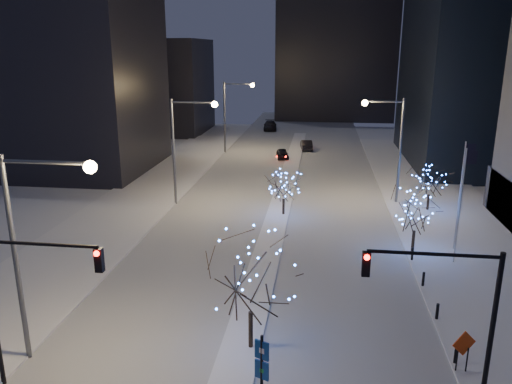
% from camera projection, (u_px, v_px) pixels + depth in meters
% --- Properties ---
extents(road, '(20.00, 130.00, 0.02)m').
position_uv_depth(road, '(286.00, 186.00, 54.26)').
color(road, '#A7ABB5').
rests_on(road, ground).
extents(median, '(2.00, 80.00, 0.15)m').
position_uv_depth(median, '(282.00, 198.00, 49.48)').
color(median, silver).
rests_on(median, ground).
extents(east_sidewalk, '(10.00, 90.00, 0.15)m').
position_uv_depth(east_sidewalk, '(468.00, 243.00, 38.08)').
color(east_sidewalk, silver).
rests_on(east_sidewalk, ground).
extents(west_sidewalk, '(8.00, 90.00, 0.15)m').
position_uv_depth(west_sidewalk, '(106.00, 226.00, 41.70)').
color(west_sidewalk, silver).
rests_on(west_sidewalk, ground).
extents(filler_west_near, '(22.00, 18.00, 24.00)m').
position_uv_depth(filler_west_near, '(55.00, 69.00, 59.22)').
color(filler_west_near, black).
rests_on(filler_west_near, ground).
extents(filler_west_far, '(18.00, 16.00, 16.00)m').
position_uv_depth(filler_west_far, '(155.00, 86.00, 88.66)').
color(filler_west_far, black).
rests_on(filler_west_far, ground).
extents(horizon_block, '(24.00, 14.00, 42.00)m').
position_uv_depth(horizon_block, '(337.00, 15.00, 102.05)').
color(horizon_block, black).
rests_on(horizon_block, ground).
extents(street_lamp_w_near, '(4.40, 0.56, 10.00)m').
position_uv_depth(street_lamp_w_near, '(34.00, 232.00, 22.14)').
color(street_lamp_w_near, '#595E66').
rests_on(street_lamp_w_near, ground).
extents(street_lamp_w_mid, '(4.40, 0.56, 10.00)m').
position_uv_depth(street_lamp_w_mid, '(184.00, 137.00, 45.96)').
color(street_lamp_w_mid, '#595E66').
rests_on(street_lamp_w_mid, ground).
extents(street_lamp_w_far, '(4.40, 0.56, 10.00)m').
position_uv_depth(street_lamp_w_far, '(232.00, 107.00, 69.79)').
color(street_lamp_w_far, '#595E66').
rests_on(street_lamp_w_far, ground).
extents(street_lamp_east, '(3.90, 0.56, 10.00)m').
position_uv_depth(street_lamp_east, '(391.00, 137.00, 46.46)').
color(street_lamp_east, '#595E66').
rests_on(street_lamp_east, ground).
extents(traffic_signal_west, '(5.26, 0.43, 7.00)m').
position_uv_depth(traffic_signal_west, '(23.00, 289.00, 20.64)').
color(traffic_signal_west, black).
rests_on(traffic_signal_west, ground).
extents(traffic_signal_east, '(5.26, 0.43, 7.00)m').
position_uv_depth(traffic_signal_east, '(454.00, 304.00, 19.43)').
color(traffic_signal_east, black).
rests_on(traffic_signal_east, ground).
extents(flagpoles, '(1.35, 2.60, 8.00)m').
position_uv_depth(flagpoles, '(462.00, 193.00, 34.36)').
color(flagpoles, silver).
rests_on(flagpoles, east_sidewalk).
extents(bollards, '(0.16, 12.16, 0.90)m').
position_uv_depth(bollards, '(430.00, 294.00, 29.00)').
color(bollards, black).
rests_on(bollards, east_sidewalk).
extents(car_near, '(2.16, 4.02, 1.30)m').
position_uv_depth(car_near, '(282.00, 154.00, 67.60)').
color(car_near, black).
rests_on(car_near, ground).
extents(car_mid, '(2.07, 4.53, 1.44)m').
position_uv_depth(car_mid, '(306.00, 145.00, 73.61)').
color(car_mid, black).
rests_on(car_mid, ground).
extents(car_far, '(2.80, 5.83, 1.64)m').
position_uv_depth(car_far, '(270.00, 126.00, 91.37)').
color(car_far, black).
rests_on(car_far, ground).
extents(holiday_tree_median_near, '(5.51, 5.51, 6.01)m').
position_uv_depth(holiday_tree_median_near, '(251.00, 277.00, 23.64)').
color(holiday_tree_median_near, black).
rests_on(holiday_tree_median_near, median).
extents(holiday_tree_median_far, '(3.40, 3.40, 3.91)m').
position_uv_depth(holiday_tree_median_far, '(284.00, 187.00, 43.84)').
color(holiday_tree_median_far, black).
rests_on(holiday_tree_median_far, median).
extents(holiday_tree_plaza_near, '(4.23, 4.23, 4.50)m').
position_uv_depth(holiday_tree_plaza_near, '(416.00, 213.00, 35.59)').
color(holiday_tree_plaza_near, black).
rests_on(holiday_tree_plaza_near, east_sidewalk).
extents(holiday_tree_plaza_far, '(4.60, 4.60, 4.28)m').
position_uv_depth(holiday_tree_plaza_far, '(430.00, 181.00, 45.03)').
color(holiday_tree_plaza_far, black).
rests_on(holiday_tree_plaza_far, east_sidewalk).
extents(wayfinding_sign, '(0.60, 0.33, 3.53)m').
position_uv_depth(wayfinding_sign, '(262.00, 366.00, 19.88)').
color(wayfinding_sign, black).
rests_on(wayfinding_sign, ground).
extents(construction_sign, '(1.15, 0.56, 2.05)m').
position_uv_depth(construction_sign, '(464.00, 347.00, 22.47)').
color(construction_sign, black).
rests_on(construction_sign, east_sidewalk).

